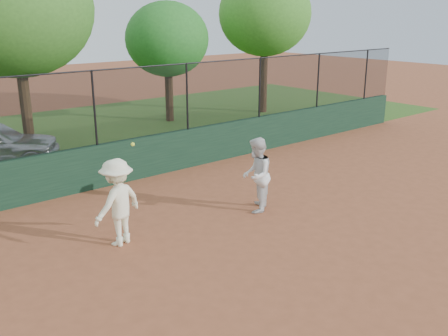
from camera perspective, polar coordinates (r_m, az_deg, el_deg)
ground at (r=9.87m, az=4.64°, el=-10.50°), size 80.00×80.00×0.00m
back_wall at (r=14.25m, az=-12.31°, el=0.58°), size 26.00×0.20×1.20m
grass_strip at (r=19.76m, az=-20.33°, el=2.74°), size 36.00×12.00×0.01m
player_second at (r=11.90m, az=3.71°, el=-0.81°), size 1.12×1.09×1.81m
player_main at (r=10.39m, az=-12.05°, el=-3.86°), size 1.33×1.00×2.18m
fence_assembly at (r=13.86m, az=-12.85°, el=7.05°), size 26.00×0.06×2.00m
tree_2 at (r=18.09m, az=-22.87°, el=16.48°), size 5.15×4.68×6.99m
tree_3 at (r=22.10m, az=-6.49°, el=14.38°), size 3.67×3.33×5.13m
tree_4 at (r=24.10m, az=4.71°, el=17.12°), size 4.46×4.06×6.50m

